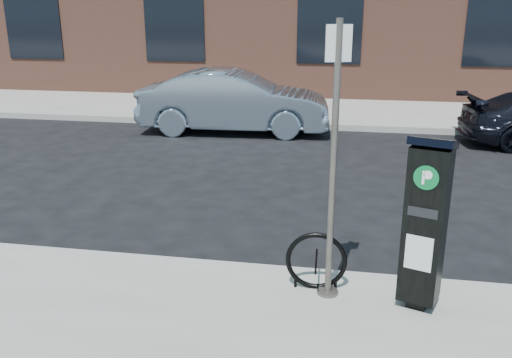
% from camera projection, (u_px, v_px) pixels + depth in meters
% --- Properties ---
extents(ground, '(120.00, 120.00, 0.00)m').
position_uv_depth(ground, '(270.00, 279.00, 6.19)').
color(ground, black).
rests_on(ground, ground).
extents(sidewalk_far, '(60.00, 12.00, 0.15)m').
position_uv_depth(sidewalk_far, '(330.00, 92.00, 19.30)').
color(sidewalk_far, gray).
rests_on(sidewalk_far, ground).
extents(curb_near, '(60.00, 0.12, 0.16)m').
position_uv_depth(curb_near, '(270.00, 273.00, 6.15)').
color(curb_near, '#9E9B93').
rests_on(curb_near, ground).
extents(curb_far, '(60.00, 0.12, 0.16)m').
position_uv_depth(curb_far, '(318.00, 127.00, 13.69)').
color(curb_far, '#9E9B93').
rests_on(curb_far, ground).
extents(parking_kiosk, '(0.49, 0.46, 1.73)m').
position_uv_depth(parking_kiosk, '(425.00, 222.00, 5.08)').
color(parking_kiosk, black).
rests_on(parking_kiosk, sidewalk_near).
extents(sign_pole, '(0.23, 0.22, 2.72)m').
position_uv_depth(sign_pole, '(333.00, 167.00, 5.16)').
color(sign_pole, '#4D4844').
rests_on(sign_pole, sidewalk_near).
extents(bike_rack, '(0.64, 0.08, 0.64)m').
position_uv_depth(bike_rack, '(316.00, 261.00, 5.59)').
color(bike_rack, black).
rests_on(bike_rack, sidewalk_near).
extents(car_silver, '(4.68, 1.88, 1.51)m').
position_uv_depth(car_silver, '(234.00, 102.00, 13.23)').
color(car_silver, gray).
rests_on(car_silver, ground).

